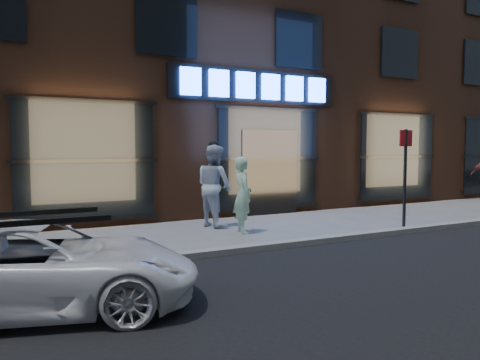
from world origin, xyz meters
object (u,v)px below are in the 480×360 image
object	(u,v)px
man_cap	(214,186)
white_suv	(34,267)
man_bowtie	(243,195)
sign_post	(405,169)

from	to	relation	value
man_cap	white_suv	distance (m)	6.19
white_suv	man_bowtie	bearing A→B (deg)	-37.68
man_bowtie	white_suv	size ratio (longest dim) A/B	0.45
man_cap	white_suv	bearing A→B (deg)	122.99
man_cap	white_suv	xyz separation A→B (m)	(-4.32, -4.41, -0.46)
white_suv	sign_post	size ratio (longest dim) A/B	1.64
white_suv	sign_post	bearing A→B (deg)	-60.48
white_suv	sign_post	world-z (taller)	sign_post
man_cap	sign_post	size ratio (longest dim) A/B	0.85
man_bowtie	man_cap	xyz separation A→B (m)	(-0.20, 1.09, 0.14)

